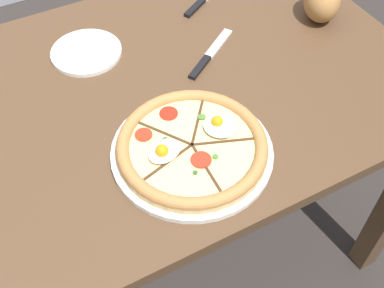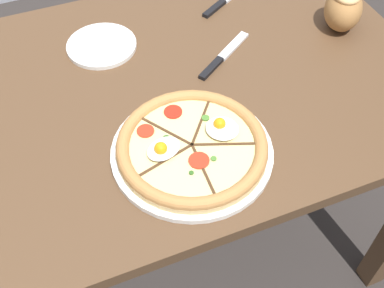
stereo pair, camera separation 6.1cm
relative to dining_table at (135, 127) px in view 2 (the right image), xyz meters
The scene contains 6 objects.
ground_plane 0.63m from the dining_table, ahead, with size 12.00×12.00×0.00m, color #2D2826.
dining_table is the anchor object (origin of this frame).
pizza 0.24m from the dining_table, 72.98° to the right, with size 0.31×0.31×0.05m.
bread_piece_near 0.57m from the dining_table, ahead, with size 0.14×0.15×0.11m.
knife_spare 0.26m from the dining_table, ahead, with size 0.17×0.12×0.01m.
side_saucer 0.21m from the dining_table, 95.15° to the left, with size 0.16×0.16×0.01m.
Camera 2 is at (-0.15, -0.74, 1.46)m, focal length 45.00 mm.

